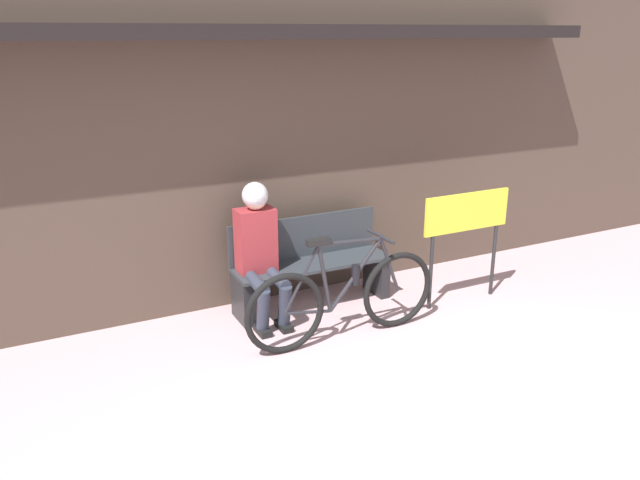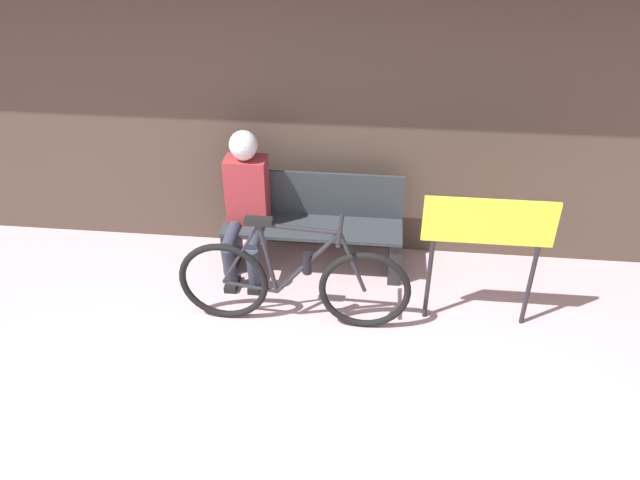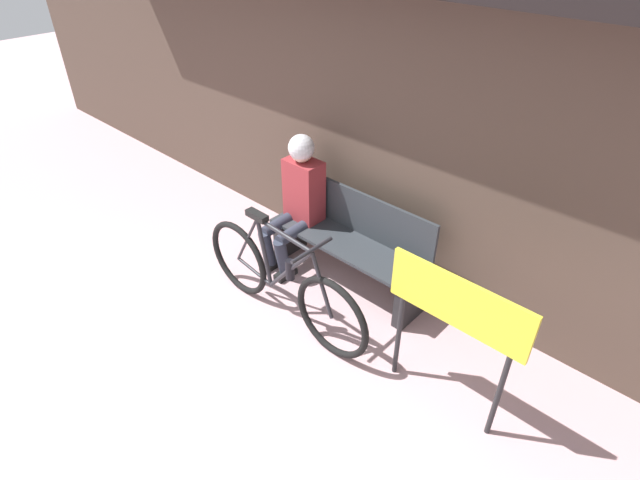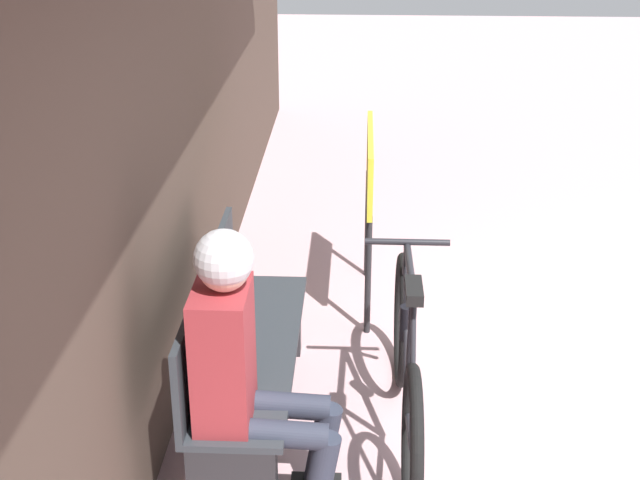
# 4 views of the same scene
# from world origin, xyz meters

# --- Properties ---
(ground_plane) EXTENTS (24.00, 24.00, 0.00)m
(ground_plane) POSITION_xyz_m (0.00, 0.00, 0.00)
(ground_plane) COLOR #C69EA3
(storefront_wall) EXTENTS (12.00, 0.56, 3.20)m
(storefront_wall) POSITION_xyz_m (0.00, 3.02, 1.66)
(storefront_wall) COLOR #4C3D33
(storefront_wall) RESTS_ON ground_plane
(park_bench_near) EXTENTS (1.51, 0.42, 0.84)m
(park_bench_near) POSITION_xyz_m (0.23, 2.64, 0.39)
(park_bench_near) COLOR #2D3338
(park_bench_near) RESTS_ON ground_plane
(bicycle) EXTENTS (1.77, 0.40, 0.93)m
(bicycle) POSITION_xyz_m (0.17, 1.87, 0.38)
(bicycle) COLOR black
(bicycle) RESTS_ON ground_plane
(person_seated) EXTENTS (0.34, 0.59, 1.27)m
(person_seated) POSITION_xyz_m (-0.32, 2.55, 0.72)
(person_seated) COLOR #2D3342
(person_seated) RESTS_ON ground_plane
(signboard) EXTENTS (0.94, 0.04, 1.08)m
(signboard) POSITION_xyz_m (1.56, 2.05, 0.82)
(signboard) COLOR #232326
(signboard) RESTS_ON ground_plane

